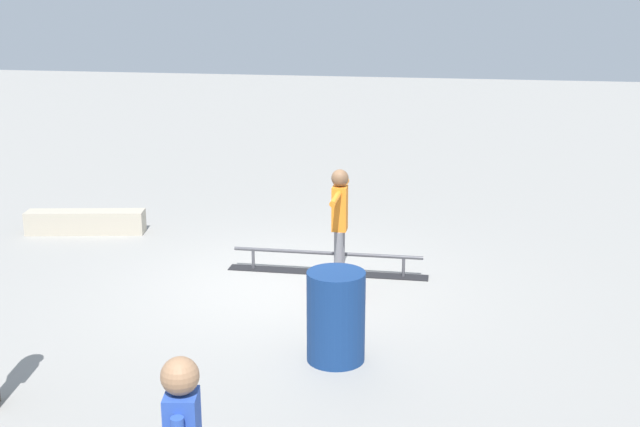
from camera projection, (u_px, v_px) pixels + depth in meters
name	position (u px, v px, depth m)	size (l,w,h in m)	color
ground_plane	(283.00, 287.00, 10.52)	(60.00, 60.00, 0.00)	gray
grind_rail	(327.00, 264.00, 11.01)	(2.83, 0.34, 0.32)	black
skate_ledge	(86.00, 222.00, 12.90)	(1.91, 0.36, 0.37)	#B2A893
skater_main	(340.00, 221.00, 10.16)	(0.22, 1.31, 1.63)	slate
skateboard_main	(335.00, 287.00, 10.29)	(0.80, 0.54, 0.09)	#E05993
trash_bin	(336.00, 316.00, 8.26)	(0.62, 0.62, 0.98)	navy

